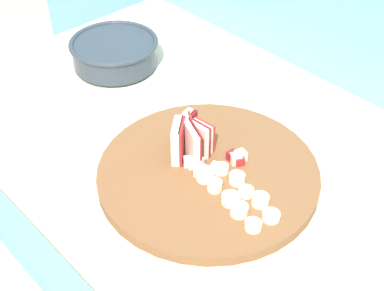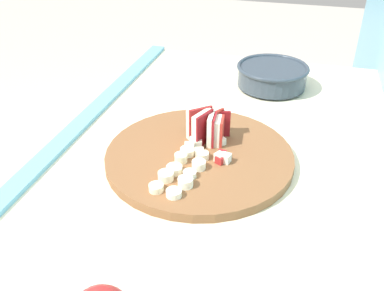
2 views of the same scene
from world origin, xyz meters
TOP-DOWN VIEW (x-y plane):
  - cutting_board at (-0.02, -0.03)m, footprint 0.36×0.36m
  - apple_wedge_fan at (-0.07, -0.03)m, footprint 0.08×0.08m
  - apple_dice_pile at (-0.02, -0.02)m, footprint 0.08×0.09m
  - banana_slice_rows at (0.06, -0.05)m, footprint 0.15×0.08m
  - ceramic_bowl at (-0.39, 0.06)m, footprint 0.18×0.18m

SIDE VIEW (x-z plane):
  - cutting_board at x=-0.02m, z-range 0.87..0.89m
  - banana_slice_rows at x=0.06m, z-range 0.89..0.91m
  - apple_dice_pile at x=-0.02m, z-range 0.89..0.91m
  - ceramic_bowl at x=-0.39m, z-range 0.88..0.94m
  - apple_wedge_fan at x=-0.07m, z-range 0.89..0.96m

